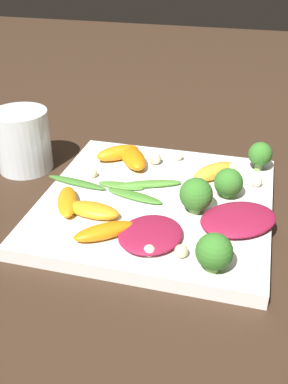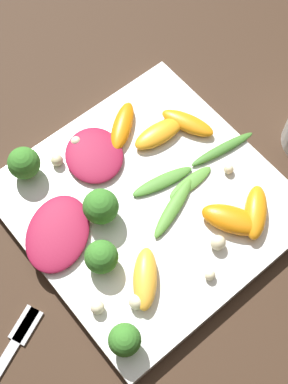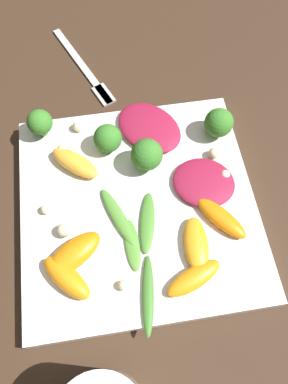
% 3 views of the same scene
% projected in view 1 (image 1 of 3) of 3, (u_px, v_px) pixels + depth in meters
% --- Properties ---
extents(ground_plane, '(2.40, 2.40, 0.00)m').
position_uv_depth(ground_plane, '(156.00, 210.00, 0.60)').
color(ground_plane, '#382619').
extents(plate, '(0.30, 0.30, 0.02)m').
position_uv_depth(plate, '(156.00, 204.00, 0.59)').
color(plate, white).
rests_on(plate, ground_plane).
extents(drinking_glass, '(0.08, 0.08, 0.09)m').
position_uv_depth(drinking_glass, '(23.00, 140.00, 0.68)').
color(drinking_glass, white).
rests_on(drinking_glass, ground_plane).
extents(radicchio_leaf_0, '(0.10, 0.10, 0.01)m').
position_uv_depth(radicchio_leaf_0, '(151.00, 234.00, 0.51)').
color(radicchio_leaf_0, maroon).
rests_on(radicchio_leaf_0, plate).
extents(radicchio_leaf_1, '(0.12, 0.12, 0.01)m').
position_uv_depth(radicchio_leaf_1, '(238.00, 219.00, 0.54)').
color(radicchio_leaf_1, maroon).
rests_on(radicchio_leaf_1, plate).
extents(orange_segment_0, '(0.07, 0.05, 0.02)m').
position_uv_depth(orange_segment_0, '(67.00, 201.00, 0.57)').
color(orange_segment_0, orange).
rests_on(orange_segment_0, plate).
extents(orange_segment_1, '(0.04, 0.07, 0.02)m').
position_uv_depth(orange_segment_1, '(93.00, 210.00, 0.55)').
color(orange_segment_1, orange).
rests_on(orange_segment_1, plate).
extents(orange_segment_2, '(0.06, 0.07, 0.02)m').
position_uv_depth(orange_segment_2, '(118.00, 153.00, 0.68)').
color(orange_segment_2, orange).
rests_on(orange_segment_2, plate).
extents(orange_segment_3, '(0.07, 0.07, 0.02)m').
position_uv_depth(orange_segment_3, '(214.00, 171.00, 0.63)').
color(orange_segment_3, '#FCAD33').
rests_on(orange_segment_3, plate).
extents(orange_segment_4, '(0.06, 0.07, 0.02)m').
position_uv_depth(orange_segment_4, '(104.00, 231.00, 0.51)').
color(orange_segment_4, orange).
rests_on(orange_segment_4, plate).
extents(orange_segment_5, '(0.08, 0.07, 0.02)m').
position_uv_depth(orange_segment_5, '(133.00, 158.00, 0.67)').
color(orange_segment_5, orange).
rests_on(orange_segment_5, plate).
extents(broccoli_floret_0, '(0.04, 0.04, 0.04)m').
position_uv_depth(broccoli_floret_0, '(214.00, 252.00, 0.46)').
color(broccoli_floret_0, '#84AD5B').
rests_on(broccoli_floret_0, plate).
extents(broccoli_floret_1, '(0.04, 0.04, 0.05)m').
position_uv_depth(broccoli_floret_1, '(196.00, 195.00, 0.55)').
color(broccoli_floret_1, '#84AD5B').
rests_on(broccoli_floret_1, plate).
extents(broccoli_floret_2, '(0.04, 0.04, 0.04)m').
position_uv_depth(broccoli_floret_2, '(228.00, 183.00, 0.58)').
color(broccoli_floret_2, '#7A9E51').
rests_on(broccoli_floret_2, plate).
extents(broccoli_floret_3, '(0.03, 0.03, 0.04)m').
position_uv_depth(broccoli_floret_3, '(260.00, 154.00, 0.64)').
color(broccoli_floret_3, '#7A9E51').
rests_on(broccoli_floret_3, plate).
extents(arugula_sprig_0, '(0.02, 0.07, 0.00)m').
position_uv_depth(arugula_sprig_0, '(121.00, 186.00, 0.61)').
color(arugula_sprig_0, '#518E33').
rests_on(arugula_sprig_0, plate).
extents(arugula_sprig_1, '(0.03, 0.09, 0.01)m').
position_uv_depth(arugula_sprig_1, '(77.00, 182.00, 0.62)').
color(arugula_sprig_1, '#3D7528').
rests_on(arugula_sprig_1, plate).
extents(arugula_sprig_2, '(0.03, 0.08, 0.01)m').
position_uv_depth(arugula_sprig_2, '(134.00, 196.00, 0.59)').
color(arugula_sprig_2, '#47842D').
rests_on(arugula_sprig_2, plate).
extents(arugula_sprig_3, '(0.05, 0.09, 0.01)m').
position_uv_depth(arugula_sprig_3, '(150.00, 184.00, 0.61)').
color(arugula_sprig_3, '#518E33').
rests_on(arugula_sprig_3, plate).
extents(macadamia_nut_0, '(0.02, 0.02, 0.02)m').
position_uv_depth(macadamia_nut_0, '(155.00, 158.00, 0.67)').
color(macadamia_nut_0, beige).
rests_on(macadamia_nut_0, plate).
extents(macadamia_nut_1, '(0.01, 0.01, 0.01)m').
position_uv_depth(macadamia_nut_1, '(93.00, 173.00, 0.63)').
color(macadamia_nut_1, beige).
rests_on(macadamia_nut_1, plate).
extents(macadamia_nut_2, '(0.02, 0.02, 0.02)m').
position_uv_depth(macadamia_nut_2, '(232.00, 170.00, 0.64)').
color(macadamia_nut_2, beige).
rests_on(macadamia_nut_2, plate).
extents(macadamia_nut_3, '(0.01, 0.01, 0.01)m').
position_uv_depth(macadamia_nut_3, '(179.00, 156.00, 0.68)').
color(macadamia_nut_3, beige).
rests_on(macadamia_nut_3, plate).
extents(macadamia_nut_4, '(0.02, 0.02, 0.02)m').
position_uv_depth(macadamia_nut_4, '(181.00, 251.00, 0.48)').
color(macadamia_nut_4, beige).
rests_on(macadamia_nut_4, plate).
extents(macadamia_nut_5, '(0.02, 0.02, 0.02)m').
position_uv_depth(macadamia_nut_5, '(257.00, 181.00, 0.61)').
color(macadamia_nut_5, beige).
rests_on(macadamia_nut_5, plate).
extents(macadamia_nut_6, '(0.01, 0.01, 0.01)m').
position_uv_depth(macadamia_nut_6, '(149.00, 251.00, 0.49)').
color(macadamia_nut_6, beige).
rests_on(macadamia_nut_6, plate).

